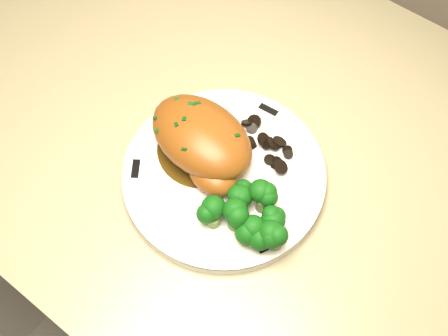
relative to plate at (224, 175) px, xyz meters
The scene contains 8 objects.
plate is the anchor object (origin of this frame).
rim_accent_0 0.11m from the plate, 95.34° to the left, with size 0.03×0.01×0.00m, color black.
rim_accent_1 0.11m from the plate, 144.66° to the right, with size 0.03×0.01×0.00m, color black.
rim_accent_2 0.11m from the plate, 24.66° to the right, with size 0.03×0.01×0.00m, color black.
gravy_pool 0.04m from the plate, 166.87° to the left, with size 0.11×0.11×0.00m, color #3D290B.
chicken_breast 0.05m from the plate, behind, with size 0.15×0.11×0.05m.
mushroom_pile 0.05m from the plate, 69.35° to the left, with size 0.07×0.05×0.02m.
broccoli_florets 0.08m from the plate, 28.77° to the right, with size 0.09×0.07×0.04m.
Camera 1 is at (-0.42, 1.34, 1.45)m, focal length 45.00 mm.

